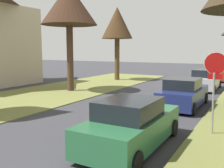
% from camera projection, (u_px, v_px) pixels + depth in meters
% --- Properties ---
extents(stop_sign_far, '(0.81, 0.40, 2.96)m').
position_uv_depth(stop_sign_far, '(215.00, 75.00, 9.16)').
color(stop_sign_far, '#9EA0A5').
rests_on(stop_sign_far, grass_verge_right).
extents(street_tree_left_mid_b, '(4.08, 4.08, 7.72)m').
position_uv_depth(street_tree_left_mid_b, '(69.00, 6.00, 18.54)').
color(street_tree_left_mid_b, '#4B3425').
rests_on(street_tree_left_mid_b, grass_verge_left).
extents(street_tree_left_far, '(3.09, 3.09, 7.23)m').
position_uv_depth(street_tree_left_far, '(117.00, 24.00, 25.59)').
color(street_tree_left_far, brown).
rests_on(street_tree_left_far, grass_verge_left).
extents(parked_sedan_green, '(1.96, 4.41, 1.57)m').
position_uv_depth(parked_sedan_green, '(131.00, 125.00, 8.18)').
color(parked_sedan_green, '#28663D').
rests_on(parked_sedan_green, ground).
extents(parked_sedan_navy, '(1.96, 4.41, 1.57)m').
position_uv_depth(parked_sedan_navy, '(183.00, 94.00, 13.91)').
color(parked_sedan_navy, navy).
rests_on(parked_sedan_navy, ground).
extents(parked_sedan_silver, '(1.96, 4.41, 1.57)m').
position_uv_depth(parked_sedan_silver, '(205.00, 80.00, 20.05)').
color(parked_sedan_silver, '#BCBCC1').
rests_on(parked_sedan_silver, ground).
extents(parked_sedan_red, '(1.96, 4.41, 1.57)m').
position_uv_depth(parked_sedan_red, '(218.00, 73.00, 25.86)').
color(parked_sedan_red, red).
rests_on(parked_sedan_red, ground).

